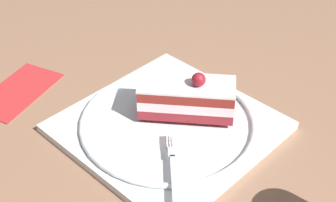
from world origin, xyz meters
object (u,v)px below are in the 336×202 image
(dessert_plate, at_px, (168,125))
(folded_napkin, at_px, (18,91))
(cake_slice, at_px, (185,98))
(fork, at_px, (173,164))

(dessert_plate, relative_size, folded_napkin, 1.94)
(cake_slice, height_order, fork, cake_slice)
(dessert_plate, bearing_deg, fork, 46.23)
(fork, bearing_deg, folded_napkin, -84.28)
(folded_napkin, bearing_deg, cake_slice, 116.44)
(fork, xyz_separation_m, folded_napkin, (0.03, -0.28, -0.02))
(fork, relative_size, folded_napkin, 0.66)
(fork, bearing_deg, dessert_plate, -133.77)
(cake_slice, bearing_deg, folded_napkin, -63.56)
(cake_slice, bearing_deg, fork, 32.67)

